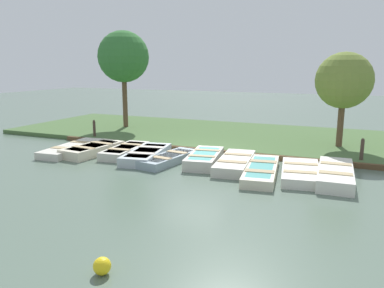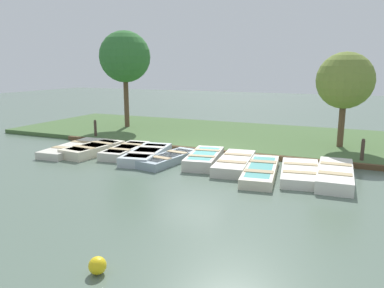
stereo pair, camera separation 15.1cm
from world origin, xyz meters
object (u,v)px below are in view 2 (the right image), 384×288
buoy (97,266)px  park_tree_far_left (125,57)px  mooring_post_near (95,130)px  mooring_post_far (362,152)px  rowboat_7 (261,171)px  rowboat_9 (335,174)px  rowboat_3 (147,154)px  rowboat_0 (74,148)px  rowboat_1 (93,149)px  rowboat_6 (235,163)px  rowboat_8 (300,173)px  rowboat_5 (204,158)px  park_tree_left (345,81)px  rowboat_2 (126,150)px  rowboat_4 (169,158)px

buoy → park_tree_far_left: size_ratio=0.06×
mooring_post_near → mooring_post_far: (0.00, 12.41, 0.00)m
buoy → rowboat_7: bearing=170.7°
rowboat_9 → rowboat_3: bearing=-92.8°
rowboat_0 → mooring_post_far: (-2.50, 11.66, 0.37)m
rowboat_1 → rowboat_6: size_ratio=0.91×
rowboat_8 → rowboat_3: bearing=-100.3°
rowboat_0 → park_tree_far_left: park_tree_far_left is taller
rowboat_8 → mooring_post_far: mooring_post_far is taller
rowboat_3 → rowboat_9: bearing=79.8°
rowboat_1 → rowboat_8: size_ratio=0.96×
mooring_post_near → rowboat_5: bearing=72.7°
rowboat_7 → rowboat_3: bearing=-102.9°
rowboat_6 → rowboat_7: 1.27m
park_tree_left → rowboat_9: bearing=1.0°
buoy → park_tree_far_left: park_tree_far_left is taller
rowboat_5 → park_tree_far_left: bearing=-137.0°
rowboat_9 → mooring_post_near: mooring_post_near is taller
rowboat_2 → park_tree_far_left: 7.54m
rowboat_7 → park_tree_left: park_tree_left is taller
rowboat_0 → mooring_post_far: 11.94m
rowboat_6 → park_tree_left: bearing=136.5°
rowboat_7 → park_tree_left: (-5.12, 2.30, 2.92)m
rowboat_4 → rowboat_6: rowboat_6 is taller
mooring_post_far → rowboat_6: bearing=-62.8°
rowboat_2 → rowboat_8: size_ratio=0.95×
park_tree_left → park_tree_far_left: bearing=-94.7°
rowboat_1 → buoy: rowboat_1 is taller
buoy → mooring_post_near: bearing=-141.9°
rowboat_4 → park_tree_far_left: park_tree_far_left is taller
rowboat_1 → rowboat_3: size_ratio=0.89×
rowboat_3 → rowboat_6: (-0.15, 3.70, -0.00)m
rowboat_1 → buoy: (7.69, 6.17, -0.04)m
rowboat_8 → park_tree_left: bearing=159.7°
rowboat_3 → rowboat_7: 4.84m
mooring_post_far → rowboat_4: bearing=-70.0°
rowboat_3 → rowboat_9: 7.20m
rowboat_2 → mooring_post_near: (-2.07, -3.19, 0.35)m
rowboat_6 → park_tree_far_left: park_tree_far_left is taller
mooring_post_near → mooring_post_far: same height
rowboat_0 → mooring_post_far: mooring_post_far is taller
rowboat_8 → rowboat_5: bearing=-105.0°
rowboat_8 → rowboat_9: rowboat_9 is taller
park_tree_left → rowboat_7: bearing=-24.2°
rowboat_6 → mooring_post_near: mooring_post_near is taller
rowboat_0 → buoy: size_ratio=10.92×
rowboat_9 → mooring_post_far: mooring_post_far is taller
rowboat_4 → mooring_post_far: bearing=119.1°
rowboat_6 → park_tree_left: size_ratio=0.74×
rowboat_5 → rowboat_9: bearing=76.8°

